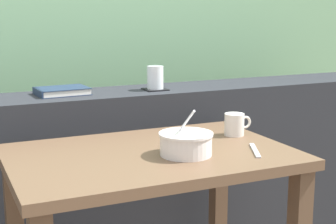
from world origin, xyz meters
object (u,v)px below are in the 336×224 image
object	(u,v)px
fork_utensil	(255,150)
closed_book	(62,91)
breakfast_table	(151,186)
coaster_square	(155,89)
ceramic_mug	(235,124)
juice_glass	(155,78)
soup_bowl	(187,144)

from	to	relation	value
fork_utensil	closed_book	bearing A→B (deg)	149.73
fork_utensil	breakfast_table	bearing A→B (deg)	-177.43
coaster_square	closed_book	size ratio (longest dim) A/B	0.45
closed_book	ceramic_mug	size ratio (longest dim) A/B	1.99
juice_glass	closed_book	bearing A→B (deg)	173.24
juice_glass	closed_book	world-z (taller)	juice_glass
coaster_square	ceramic_mug	bearing A→B (deg)	-73.07
coaster_square	ceramic_mug	distance (m)	0.48
breakfast_table	juice_glass	world-z (taller)	juice_glass
fork_utensil	juice_glass	bearing A→B (deg)	122.54
fork_utensil	ceramic_mug	distance (m)	0.24
juice_glass	soup_bowl	distance (m)	0.66
breakfast_table	closed_book	xyz separation A→B (m)	(-0.16, 0.59, 0.26)
breakfast_table	fork_utensil	size ratio (longest dim) A/B	5.62
juice_glass	closed_book	xyz separation A→B (m)	(-0.41, 0.05, -0.04)
soup_bowl	fork_utensil	distance (m)	0.24
soup_bowl	closed_book	bearing A→B (deg)	111.25
juice_glass	ceramic_mug	world-z (taller)	juice_glass
coaster_square	closed_book	distance (m)	0.41
coaster_square	juice_glass	world-z (taller)	juice_glass
breakfast_table	juice_glass	bearing A→B (deg)	65.46
juice_glass	ceramic_mug	bearing A→B (deg)	-73.07
breakfast_table	coaster_square	xyz separation A→B (m)	(0.25, 0.54, 0.25)
coaster_square	juice_glass	bearing A→B (deg)	0.00
coaster_square	closed_book	xyz separation A→B (m)	(-0.41, 0.05, 0.01)
breakfast_table	coaster_square	size ratio (longest dim) A/B	9.55
soup_bowl	breakfast_table	bearing A→B (deg)	139.40
coaster_square	juice_glass	size ratio (longest dim) A/B	0.97
breakfast_table	closed_book	bearing A→B (deg)	105.56
ceramic_mug	closed_book	bearing A→B (deg)	137.47
breakfast_table	coaster_square	world-z (taller)	coaster_square
closed_book	fork_utensil	distance (m)	0.89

